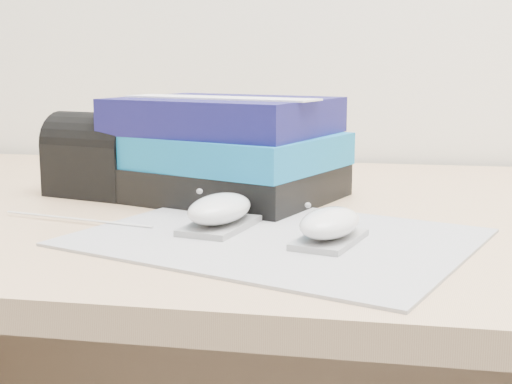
% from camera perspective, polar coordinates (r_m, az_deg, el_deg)
% --- Properties ---
extents(desk, '(1.60, 0.80, 0.73)m').
position_cam_1_polar(desk, '(1.04, 5.32, -13.25)').
color(desk, tan).
rests_on(desk, ground).
extents(mousepad, '(0.46, 0.41, 0.00)m').
position_cam_1_polar(mousepad, '(0.74, 1.67, -3.64)').
color(mousepad, gray).
rests_on(mousepad, desk).
extents(mouse_rear, '(0.08, 0.11, 0.04)m').
position_cam_1_polar(mouse_rear, '(0.76, -2.92, -1.58)').
color(mouse_rear, gray).
rests_on(mouse_rear, mousepad).
extents(mouse_front, '(0.08, 0.11, 0.04)m').
position_cam_1_polar(mouse_front, '(0.71, 5.92, -2.70)').
color(mouse_front, gray).
rests_on(mouse_front, mousepad).
extents(usb_cable, '(0.19, 0.05, 0.00)m').
position_cam_1_polar(usb_cable, '(0.83, -14.15, -2.12)').
color(usb_cable, silver).
rests_on(usb_cable, mousepad).
extents(book_stack, '(0.33, 0.30, 0.14)m').
position_cam_1_polar(book_stack, '(0.95, -2.40, 3.46)').
color(book_stack, black).
rests_on(book_stack, desk).
extents(pouch, '(0.14, 0.12, 0.11)m').
position_cam_1_polar(pouch, '(0.99, -12.65, 2.88)').
color(pouch, black).
rests_on(pouch, desk).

